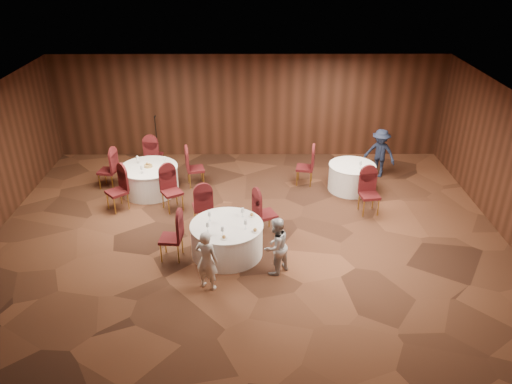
{
  "coord_description": "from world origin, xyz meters",
  "views": [
    {
      "loc": [
        0.15,
        -9.9,
        6.31
      ],
      "look_at": [
        0.2,
        0.2,
        1.1
      ],
      "focal_mm": 35.0,
      "sensor_mm": 36.0,
      "label": 1
    }
  ],
  "objects_px": {
    "table_main": "(227,239)",
    "woman_a": "(207,260)",
    "mic_stand": "(158,153)",
    "man_c": "(380,153)",
    "woman_b": "(276,246)",
    "table_right": "(351,177)",
    "table_left": "(150,179)"
  },
  "relations": [
    {
      "from": "mic_stand",
      "to": "man_c",
      "type": "relative_size",
      "value": 1.13
    },
    {
      "from": "mic_stand",
      "to": "woman_a",
      "type": "relative_size",
      "value": 1.24
    },
    {
      "from": "woman_a",
      "to": "man_c",
      "type": "distance_m",
      "value": 6.93
    },
    {
      "from": "table_main",
      "to": "mic_stand",
      "type": "xyz_separation_m",
      "value": [
        -2.29,
        4.65,
        0.1
      ]
    },
    {
      "from": "woman_b",
      "to": "man_c",
      "type": "relative_size",
      "value": 0.89
    },
    {
      "from": "table_right",
      "to": "man_c",
      "type": "xyz_separation_m",
      "value": [
        0.94,
        0.87,
        0.34
      ]
    },
    {
      "from": "table_left",
      "to": "man_c",
      "type": "relative_size",
      "value": 1.09
    },
    {
      "from": "table_main",
      "to": "mic_stand",
      "type": "bearing_deg",
      "value": 116.29
    },
    {
      "from": "table_main",
      "to": "mic_stand",
      "type": "distance_m",
      "value": 5.18
    },
    {
      "from": "woman_a",
      "to": "table_right",
      "type": "bearing_deg",
      "value": -106.25
    },
    {
      "from": "mic_stand",
      "to": "woman_a",
      "type": "bearing_deg",
      "value": -71.45
    },
    {
      "from": "woman_b",
      "to": "man_c",
      "type": "xyz_separation_m",
      "value": [
        3.19,
        4.7,
        0.08
      ]
    },
    {
      "from": "table_right",
      "to": "mic_stand",
      "type": "relative_size",
      "value": 0.78
    },
    {
      "from": "table_main",
      "to": "woman_a",
      "type": "bearing_deg",
      "value": -105.47
    },
    {
      "from": "table_main",
      "to": "table_right",
      "type": "relative_size",
      "value": 1.25
    },
    {
      "from": "table_main",
      "to": "woman_a",
      "type": "height_order",
      "value": "woman_a"
    },
    {
      "from": "woman_b",
      "to": "man_c",
      "type": "bearing_deg",
      "value": -167.91
    },
    {
      "from": "table_right",
      "to": "woman_b",
      "type": "relative_size",
      "value": 0.99
    },
    {
      "from": "table_right",
      "to": "mic_stand",
      "type": "height_order",
      "value": "mic_stand"
    },
    {
      "from": "table_left",
      "to": "woman_a",
      "type": "bearing_deg",
      "value": -65.54
    },
    {
      "from": "table_main",
      "to": "table_right",
      "type": "bearing_deg",
      "value": 43.67
    },
    {
      "from": "woman_b",
      "to": "woman_a",
      "type": "bearing_deg",
      "value": -23.43
    },
    {
      "from": "table_left",
      "to": "woman_a",
      "type": "xyz_separation_m",
      "value": [
        1.93,
        -4.24,
        0.28
      ]
    },
    {
      "from": "mic_stand",
      "to": "woman_b",
      "type": "distance_m",
      "value": 6.3
    },
    {
      "from": "table_right",
      "to": "mic_stand",
      "type": "distance_m",
      "value": 5.78
    },
    {
      "from": "table_left",
      "to": "table_right",
      "type": "xyz_separation_m",
      "value": [
        5.55,
        0.1,
        0.0
      ]
    },
    {
      "from": "table_right",
      "to": "table_left",
      "type": "bearing_deg",
      "value": -178.93
    },
    {
      "from": "mic_stand",
      "to": "table_left",
      "type": "bearing_deg",
      "value": -88.74
    },
    {
      "from": "table_main",
      "to": "man_c",
      "type": "relative_size",
      "value": 1.11
    },
    {
      "from": "man_c",
      "to": "table_left",
      "type": "bearing_deg",
      "value": -139.27
    },
    {
      "from": "mic_stand",
      "to": "man_c",
      "type": "bearing_deg",
      "value": -5.59
    },
    {
      "from": "table_left",
      "to": "table_right",
      "type": "height_order",
      "value": "same"
    }
  ]
}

